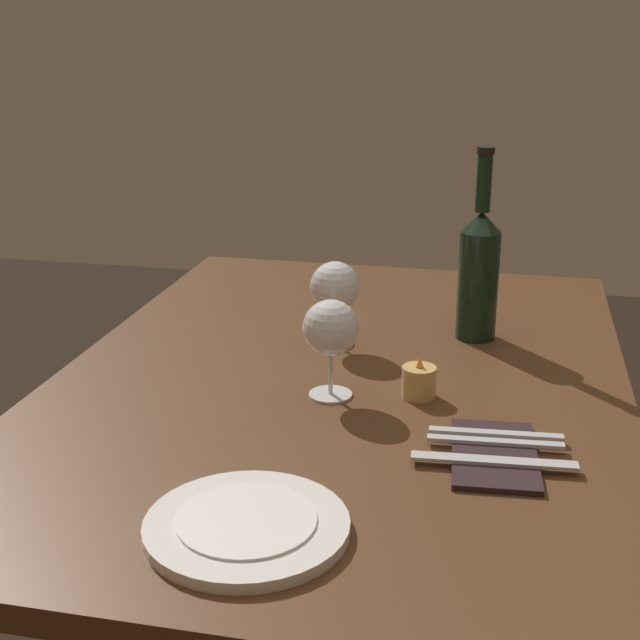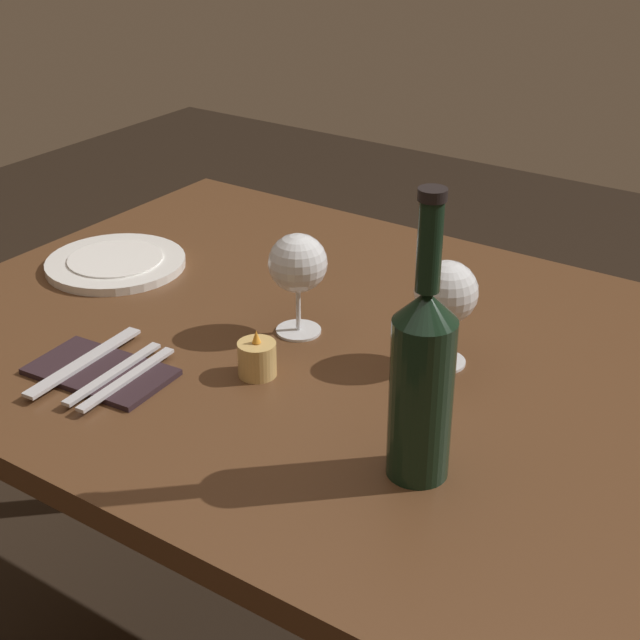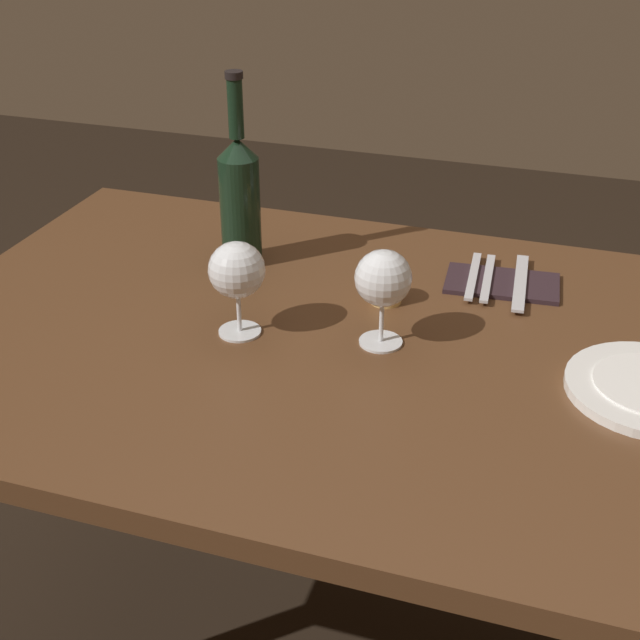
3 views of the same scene
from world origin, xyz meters
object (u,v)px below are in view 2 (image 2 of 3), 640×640
object	(u,v)px
wine_glass_left	(298,265)
folded_napkin	(101,372)
dinner_plate	(116,263)
table_knife	(84,361)
wine_bottle	(422,377)
fork_outer	(127,378)
votive_candle	(257,360)
fork_inner	(114,373)
wine_glass_right	(446,294)

from	to	relation	value
wine_glass_left	folded_napkin	distance (m)	0.31
dinner_plate	table_knife	xyz separation A→B (m)	(-0.21, 0.26, 0.00)
wine_bottle	table_knife	distance (m)	0.50
wine_bottle	fork_outer	bearing A→B (deg)	6.84
votive_candle	fork_inner	xyz separation A→B (m)	(0.15, 0.12, -0.01)
wine_glass_left	wine_bottle	xyz separation A→B (m)	(-0.31, 0.20, 0.02)
folded_napkin	fork_outer	bearing A→B (deg)	180.00
wine_glass_left	votive_candle	size ratio (longest dim) A/B	2.26
table_knife	folded_napkin	bearing A→B (deg)	180.00
wine_bottle	fork_outer	xyz separation A→B (m)	(0.41, 0.05, -0.11)
fork_outer	table_knife	xyz separation A→B (m)	(0.08, -0.00, 0.00)
wine_glass_right	dinner_plate	size ratio (longest dim) A/B	0.65
dinner_plate	fork_outer	distance (m)	0.39
folded_napkin	fork_outer	distance (m)	0.05
wine_bottle	votive_candle	world-z (taller)	wine_bottle
wine_glass_left	fork_outer	world-z (taller)	wine_glass_left
wine_glass_right	fork_outer	bearing A→B (deg)	42.41
wine_glass_left	fork_outer	bearing A→B (deg)	68.52
wine_bottle	folded_napkin	distance (m)	0.47
votive_candle	dinner_plate	bearing A→B (deg)	-19.54
wine_bottle	wine_glass_right	bearing A→B (deg)	-68.51
wine_glass_left	wine_bottle	world-z (taller)	wine_bottle
votive_candle	fork_inner	distance (m)	0.19
wine_glass_right	dinner_plate	world-z (taller)	wine_glass_right
votive_candle	wine_glass_left	bearing A→B (deg)	-79.05
dinner_plate	folded_napkin	bearing A→B (deg)	131.97
fork_inner	fork_outer	distance (m)	0.02
wine_bottle	dinner_plate	size ratio (longest dim) A/B	1.46
fork_outer	votive_candle	bearing A→B (deg)	-136.32
folded_napkin	table_knife	size ratio (longest dim) A/B	0.94
wine_glass_left	folded_napkin	xyz separation A→B (m)	(0.15, 0.25, -0.10)
dinner_plate	fork_outer	world-z (taller)	dinner_plate
wine_glass_right	votive_candle	distance (m)	0.27
wine_glass_right	wine_bottle	bearing A→B (deg)	111.49
wine_glass_right	votive_candle	xyz separation A→B (m)	(0.19, 0.17, -0.08)
votive_candle	folded_napkin	distance (m)	0.21
wine_glass_right	wine_bottle	distance (m)	0.26
wine_bottle	fork_inner	bearing A→B (deg)	6.44
votive_candle	table_knife	size ratio (longest dim) A/B	0.32
wine_glass_left	table_knife	xyz separation A→B (m)	(0.18, 0.25, -0.10)
table_knife	dinner_plate	bearing A→B (deg)	-51.83
fork_inner	dinner_plate	bearing A→B (deg)	-45.18
fork_outer	folded_napkin	bearing A→B (deg)	0.00
wine_glass_left	fork_inner	distance (m)	0.30
wine_bottle	dinner_plate	world-z (taller)	wine_bottle
votive_candle	folded_napkin	bearing A→B (deg)	34.24
wine_glass_left	wine_glass_right	xyz separation A→B (m)	(-0.21, -0.04, -0.00)
wine_glass_right	fork_outer	xyz separation A→B (m)	(0.31, 0.29, -0.09)
wine_glass_right	dinner_plate	distance (m)	0.61
votive_candle	folded_napkin	xyz separation A→B (m)	(0.17, 0.12, -0.02)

